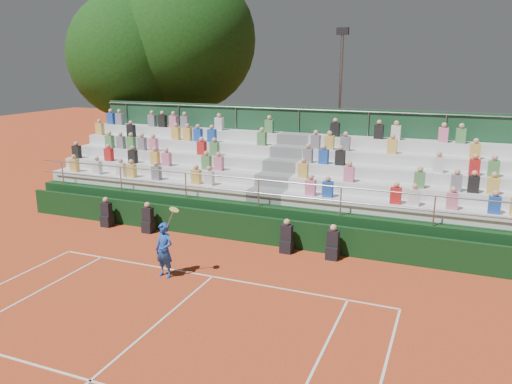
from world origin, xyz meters
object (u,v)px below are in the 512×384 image
at_px(tree_east, 186,40).
at_px(floodlight_mast, 340,95).
at_px(tree_west, 132,56).
at_px(tennis_player, 164,250).

bearing_deg(tree_east, floodlight_mast, 4.05).
xyz_separation_m(tree_west, tree_east, (2.60, 1.39, 0.85)).
bearing_deg(tennis_player, floodlight_mast, 81.95).
bearing_deg(tree_west, tree_east, 28.23).
relative_size(tree_west, floodlight_mast, 1.27).
bearing_deg(tree_west, tennis_player, -52.26).
xyz_separation_m(tennis_player, tree_east, (-6.67, 13.37, 6.60)).
distance_m(tree_east, floodlight_mast, 9.11).
height_order(tennis_player, floodlight_mast, floodlight_mast).
height_order(tennis_player, tree_east, tree_east).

